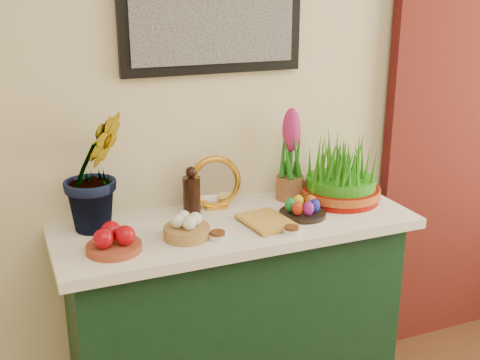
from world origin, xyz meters
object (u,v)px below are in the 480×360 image
wheatgrass_sabzeh (341,173)px  hyacinth_green (94,153)px  mirror (215,183)px  sideboard (235,324)px  book (248,225)px

wheatgrass_sabzeh → hyacinth_green: bearing=175.2°
mirror → hyacinth_green: bearing=-175.4°
mirror → wheatgrass_sabzeh: bearing=-13.3°
hyacinth_green → mirror: size_ratio=2.63×
wheatgrass_sabzeh → sideboard: bearing=-175.6°
hyacinth_green → book: bearing=-42.0°
hyacinth_green → wheatgrass_sabzeh: bearing=-24.1°
sideboard → wheatgrass_sabzeh: (0.50, 0.04, 0.59)m
wheatgrass_sabzeh → book: bearing=-164.7°
book → wheatgrass_sabzeh: bearing=8.2°
hyacinth_green → book: (0.52, -0.22, -0.28)m
sideboard → book: (0.01, -0.09, 0.48)m
sideboard → book: book is taller
mirror → book: (0.04, -0.25, -0.09)m
sideboard → hyacinth_green: hyacinth_green is taller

